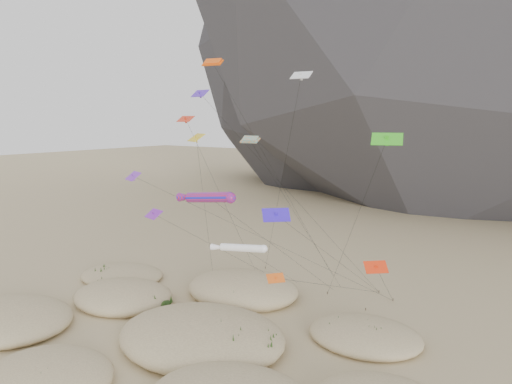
% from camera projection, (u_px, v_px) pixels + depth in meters
% --- Properties ---
extents(ground, '(500.00, 500.00, 0.00)m').
position_uv_depth(ground, '(164.00, 356.00, 44.03)').
color(ground, '#CCB789').
rests_on(ground, ground).
extents(dunes, '(50.23, 35.14, 3.50)m').
position_uv_depth(dunes, '(178.00, 328.00, 48.34)').
color(dunes, '#CCB789').
rests_on(dunes, ground).
extents(dune_grass, '(42.21, 26.68, 1.49)m').
position_uv_depth(dune_grass, '(176.00, 334.00, 46.70)').
color(dune_grass, black).
rests_on(dune_grass, ground).
extents(kite_stakes, '(23.19, 6.53, 0.30)m').
position_uv_depth(kite_stakes, '(308.00, 287.00, 61.54)').
color(kite_stakes, '#3F2D1E').
rests_on(kite_stakes, ground).
extents(rainbow_tube_kite, '(10.49, 16.77, 13.89)m').
position_uv_depth(rainbow_tube_kite, '(207.00, 197.00, 49.57)').
color(rainbow_tube_kite, red).
rests_on(rainbow_tube_kite, ground).
extents(white_tube_kite, '(6.01, 17.25, 9.20)m').
position_uv_depth(white_tube_kite, '(240.00, 248.00, 47.47)').
color(white_tube_kite, white).
rests_on(white_tube_kite, ground).
extents(orange_parafoil, '(10.80, 13.72, 27.65)m').
position_uv_depth(orange_parafoil, '(215.00, 66.00, 57.22)').
color(orange_parafoil, '#DC4C0B').
rests_on(orange_parafoil, ground).
extents(multi_parafoil, '(3.55, 16.32, 19.18)m').
position_uv_depth(multi_parafoil, '(252.00, 143.00, 48.09)').
color(multi_parafoil, orange).
rests_on(multi_parafoil, ground).
extents(delta_kites, '(32.52, 22.08, 25.31)m').
position_uv_depth(delta_kites, '(244.00, 172.00, 49.47)').
color(delta_kites, silver).
rests_on(delta_kites, ground).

